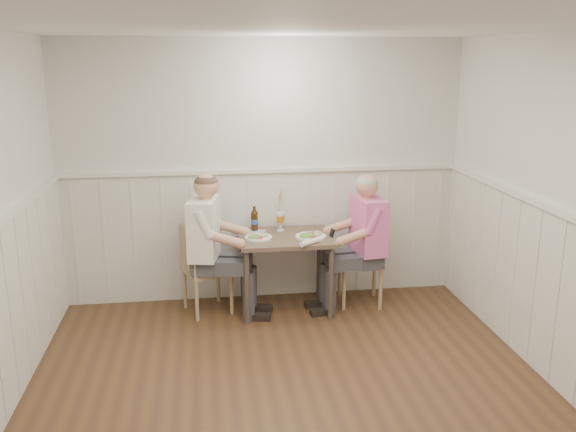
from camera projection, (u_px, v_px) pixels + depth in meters
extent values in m
plane|color=#482F1E|center=(297.00, 414.00, 4.25)|extent=(4.50, 4.50, 0.00)
cube|color=silver|center=(263.00, 172.00, 6.07)|extent=(4.00, 0.04, 2.60)
cube|color=white|center=(299.00, 26.00, 3.59)|extent=(4.00, 4.50, 0.02)
cube|color=silver|center=(264.00, 235.00, 6.22)|extent=(3.98, 0.03, 1.30)
cube|color=silver|center=(571.00, 312.00, 4.35)|extent=(0.03, 4.48, 1.30)
cube|color=silver|center=(263.00, 171.00, 6.04)|extent=(3.98, 0.06, 0.04)
cube|color=#493E30|center=(285.00, 238.00, 5.85)|extent=(0.89, 0.70, 0.04)
cylinder|color=#3F3833|center=(247.00, 288.00, 5.60)|extent=(0.05, 0.05, 0.71)
cylinder|color=#3F3833|center=(243.00, 266.00, 6.18)|extent=(0.05, 0.05, 0.71)
cylinder|color=#3F3833|center=(331.00, 284.00, 5.71)|extent=(0.05, 0.05, 0.71)
cylinder|color=#3F3833|center=(319.00, 263.00, 6.28)|extent=(0.05, 0.05, 0.71)
cube|color=#997C5F|center=(360.00, 262.00, 6.07)|extent=(0.46, 0.46, 0.04)
cube|color=#5D7DB8|center=(360.00, 259.00, 6.07)|extent=(0.42, 0.42, 0.03)
cube|color=#997C5F|center=(380.00, 239.00, 6.02)|extent=(0.07, 0.42, 0.44)
cylinder|color=#997C5F|center=(381.00, 290.00, 5.96)|extent=(0.04, 0.04, 0.41)
cylinder|color=#997C5F|center=(344.00, 290.00, 5.95)|extent=(0.04, 0.04, 0.41)
cylinder|color=#997C5F|center=(374.00, 277.00, 6.31)|extent=(0.04, 0.04, 0.41)
cylinder|color=#997C5F|center=(340.00, 277.00, 6.30)|extent=(0.04, 0.04, 0.41)
cube|color=#997C5F|center=(207.00, 270.00, 5.87)|extent=(0.52, 0.52, 0.04)
cube|color=#5D7DB8|center=(207.00, 267.00, 5.87)|extent=(0.47, 0.47, 0.03)
cube|color=#997C5F|center=(188.00, 250.00, 5.73)|extent=(0.16, 0.39, 0.43)
cylinder|color=#997C5F|center=(185.00, 289.00, 6.00)|extent=(0.04, 0.04, 0.40)
cylinder|color=#997C5F|center=(218.00, 283.00, 6.16)|extent=(0.04, 0.04, 0.40)
cylinder|color=#997C5F|center=(197.00, 301.00, 5.70)|extent=(0.04, 0.04, 0.40)
cylinder|color=#997C5F|center=(232.00, 295.00, 5.86)|extent=(0.04, 0.04, 0.40)
cube|color=#3F3F47|center=(365.00, 285.00, 6.04)|extent=(0.48, 0.44, 0.45)
cube|color=#3F3F47|center=(346.00, 260.00, 5.92)|extent=(0.46, 0.40, 0.13)
cube|color=pink|center=(367.00, 225.00, 5.88)|extent=(0.29, 0.46, 0.55)
sphere|color=tan|center=(368.00, 186.00, 5.78)|extent=(0.22, 0.22, 0.22)
sphere|color=#A5A5A0|center=(368.00, 183.00, 5.78)|extent=(0.21, 0.21, 0.21)
cube|color=black|center=(332.00, 227.00, 5.79)|extent=(0.02, 0.07, 0.13)
cube|color=#3F3F47|center=(209.00, 292.00, 5.84)|extent=(0.52, 0.49, 0.46)
cube|color=#3F3F47|center=(229.00, 264.00, 5.75)|extent=(0.49, 0.45, 0.13)
cube|color=white|center=(206.00, 228.00, 5.68)|extent=(0.33, 0.49, 0.56)
sphere|color=tan|center=(205.00, 186.00, 5.57)|extent=(0.23, 0.23, 0.23)
sphere|color=#4C3828|center=(205.00, 182.00, 5.57)|extent=(0.22, 0.22, 0.22)
cylinder|color=white|center=(311.00, 237.00, 5.79)|extent=(0.29, 0.29, 0.02)
ellipsoid|color=#3F722D|center=(307.00, 234.00, 5.74)|extent=(0.14, 0.12, 0.05)
sphere|color=#C5BE80|center=(317.00, 233.00, 5.80)|extent=(0.04, 0.04, 0.04)
cube|color=#915949|center=(312.00, 233.00, 5.85)|extent=(0.09, 0.05, 0.01)
cylinder|color=white|center=(318.00, 232.00, 5.86)|extent=(0.06, 0.06, 0.03)
cylinder|color=white|center=(258.00, 238.00, 5.76)|extent=(0.26, 0.26, 0.02)
ellipsoid|color=#3F722D|center=(255.00, 235.00, 5.72)|extent=(0.13, 0.11, 0.05)
sphere|color=#C5BE80|center=(264.00, 234.00, 5.77)|extent=(0.03, 0.03, 0.03)
cylinder|color=silver|center=(281.00, 229.00, 6.05)|extent=(0.06, 0.06, 0.01)
cylinder|color=silver|center=(281.00, 225.00, 6.04)|extent=(0.01, 0.01, 0.08)
cone|color=orange|center=(281.00, 219.00, 6.02)|extent=(0.07, 0.07, 0.07)
cylinder|color=silver|center=(281.00, 214.00, 6.01)|extent=(0.07, 0.07, 0.03)
cylinder|color=silver|center=(280.00, 231.00, 6.01)|extent=(0.07, 0.07, 0.01)
cylinder|color=silver|center=(280.00, 226.00, 6.00)|extent=(0.01, 0.01, 0.08)
cone|color=orange|center=(280.00, 219.00, 5.98)|extent=(0.08, 0.08, 0.07)
cylinder|color=silver|center=(280.00, 214.00, 5.96)|extent=(0.08, 0.08, 0.03)
cylinder|color=#321D0B|center=(254.00, 222.00, 5.99)|extent=(0.07, 0.07, 0.18)
cone|color=#321D0B|center=(254.00, 211.00, 5.96)|extent=(0.07, 0.07, 0.04)
cylinder|color=#321D0B|center=(254.00, 208.00, 5.95)|extent=(0.03, 0.03, 0.03)
cylinder|color=#315097|center=(254.00, 221.00, 5.99)|extent=(0.07, 0.07, 0.05)
cylinder|color=white|center=(310.00, 242.00, 5.56)|extent=(0.21, 0.18, 0.05)
cylinder|color=silver|center=(278.00, 224.00, 6.10)|extent=(0.05, 0.05, 0.09)
cylinder|color=#CABA74|center=(278.00, 209.00, 6.06)|extent=(0.03, 0.03, 0.29)
cone|color=#CABA74|center=(278.00, 191.00, 6.01)|extent=(0.04, 0.04, 0.10)
cube|color=#5D7DB8|center=(249.00, 233.00, 5.94)|extent=(0.36, 0.33, 0.01)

